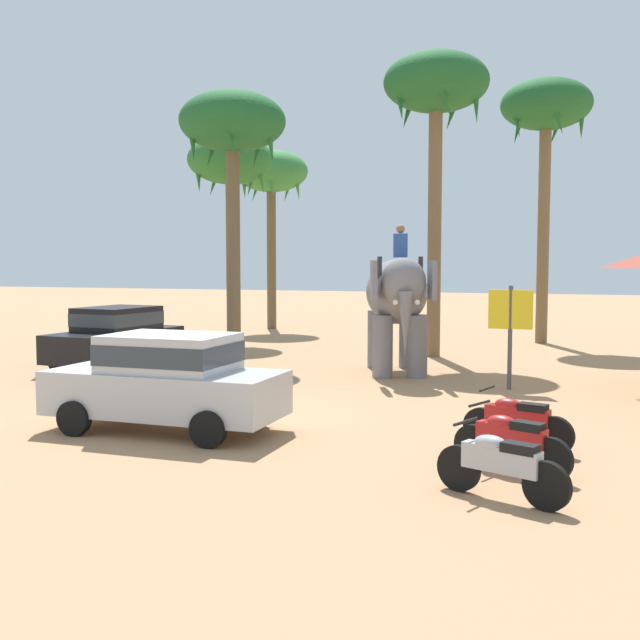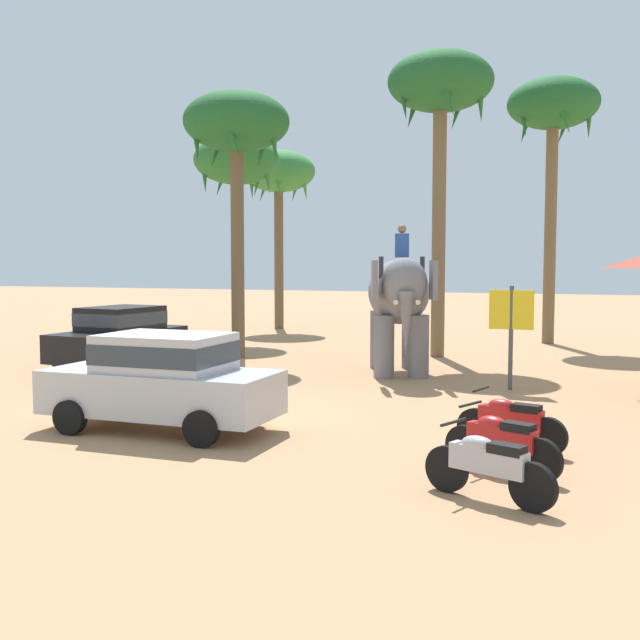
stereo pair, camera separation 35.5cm
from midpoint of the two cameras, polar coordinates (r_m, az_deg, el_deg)
The scene contains 13 objects.
ground_plane at distance 14.39m, azimuth -9.83°, elevation -7.53°, with size 120.00×120.00×0.00m, color tan.
car_sedan_foreground at distance 13.63m, azimuth -10.91°, elevation -4.25°, with size 4.10×1.89×1.70m.
car_parked_far_side at distance 21.90m, azimuth -14.23°, elevation -1.06°, with size 2.16×4.24×1.70m.
elephant_with_mahout at distance 20.11m, azimuth 6.43°, elevation 1.61°, with size 2.66×4.01×3.88m.
motorcycle_nearest_camera at distance 9.82m, azimuth 13.43°, elevation -10.43°, with size 1.71×0.84×0.94m.
motorcycle_second_in_row at distance 11.08m, azimuth 14.26°, elevation -8.74°, with size 1.70×0.85×0.94m.
motorcycle_mid_row at distance 12.45m, azimuth 14.79°, elevation -7.30°, with size 1.76×0.71×0.94m.
palm_tree_behind_elephant at distance 29.11m, azimuth -5.85°, elevation 11.37°, with size 3.20×3.20×7.61m.
palm_tree_near_hut at distance 29.19m, azimuth 17.30°, elevation 14.51°, with size 3.20×3.20×9.42m.
palm_tree_left_of_road at distance 23.81m, azimuth -5.79°, elevation 13.95°, with size 3.20×3.20×8.05m.
palm_tree_far_back at distance 24.43m, azimuth 9.38°, elevation 16.39°, with size 3.20×3.20×9.28m.
palm_tree_leaning_seaward at distance 33.82m, azimuth -2.80°, elevation 10.65°, with size 3.20×3.20×7.76m.
signboard_yellow at distance 18.10m, azimuth 14.60°, elevation 0.23°, with size 1.00×0.10×2.40m.
Camera 2 is at (7.34, -12.06, 2.96)m, focal length 42.99 mm.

